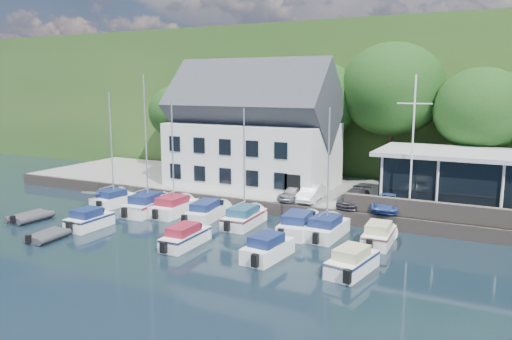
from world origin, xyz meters
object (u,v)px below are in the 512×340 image
Objects in this scene: car_white at (311,193)px; car_blue at (388,201)px; boat_r1_3 at (207,210)px; car_dgrey at (354,198)px; boat_r1_0 at (112,155)px; boat_r2_0 at (89,218)px; dinghy_0 at (30,216)px; boat_r2_4 at (353,259)px; harbor_building at (253,136)px; boat_r1_5 at (299,223)px; boat_r2_2 at (186,235)px; boat_r1_1 at (146,152)px; boat_r1_6 at (328,171)px; boat_r2_3 at (268,246)px; boat_r1_4 at (244,165)px; boat_r1_7 at (379,233)px; car_silver at (294,193)px; club_pavilion at (472,180)px; boat_r1_2 at (173,157)px; dinghy_1 at (47,235)px; flagpole at (412,146)px.

car_blue is (5.88, -0.24, 0.02)m from car_white.
car_white is 8.07m from boat_r1_3.
boat_r1_0 is (-18.65, -4.93, 2.61)m from car_dgrey.
dinghy_0 is (-5.25, -0.60, -0.34)m from boat_r2_0.
car_dgrey is 1.09× the size of car_blue.
boat_r2_0 is at bearing -141.47° from car_white.
harbor_building is at bearing 142.01° from boat_r2_4.
boat_r1_5 is at bearing 21.97° from boat_r2_0.
boat_r1_3 reaches higher than boat_r2_2.
boat_r1_3 is 1.22× the size of boat_r2_4.
boat_r1_0 is at bearing 166.96° from boat_r1_1.
boat_r1_5 is at bearing -9.25° from boat_r1_3.
car_dgrey is 0.63× the size of boat_r1_3.
harbor_building is 13.31m from boat_r1_6.
dinghy_0 is at bearing -149.71° from car_white.
car_white is at bearing 41.09° from boat_r2_0.
car_blue is 0.38× the size of boat_r1_1.
boat_r1_4 is at bearing 134.83° from boat_r2_3.
boat_r1_4 reaches higher than boat_r2_4.
boat_r2_2 is at bearing -154.17° from boat_r1_7.
car_silver reaches higher than boat_r2_4.
boat_r1_1 is at bearing -156.70° from car_dgrey.
boat_r1_4 is 16.23m from dinghy_0.
club_pavilion is 1.52× the size of boat_r1_6.
car_silver is 0.90× the size of car_white.
boat_r1_3 is at bearing -1.09° from boat_r1_2.
boat_r1_3 is 0.75× the size of boat_r1_4.
club_pavilion reaches higher than boat_r2_2.
boat_r2_0 is at bearing -54.60° from boat_r1_0.
boat_r1_3 reaches higher than dinghy_0.
boat_r1_4 reaches higher than boat_r1_7.
boat_r1_5 is 16.29m from dinghy_1.
club_pavilion reaches higher than boat_r1_5.
flagpole reaches higher than dinghy_0.
car_white is 0.57× the size of boat_r1_3.
boat_r1_2 is at bearing 173.28° from boat_r1_5.
boat_r1_0 reaches higher than boat_r1_3.
boat_r1_0 is 10.01m from dinghy_1.
flagpole is 3.03× the size of dinghy_0.
boat_r2_3 is (16.68, -5.63, -3.46)m from boat_r1_0.
dinghy_1 is at bearing -134.86° from car_white.
harbor_building is 15.48m from boat_r2_2.
harbor_building is 2.24× the size of boat_r1_3.
flagpole is at bearing -25.76° from car_blue.
club_pavilion reaches higher than boat_r1_3.
boat_r2_4 reaches higher than boat_r2_2.
dinghy_1 is (-12.70, -13.89, -1.28)m from car_white.
boat_r2_4 is (7.60, -10.18, -0.84)m from car_silver.
flagpole is at bearing 45.85° from boat_r1_6.
boat_r1_7 is 21.06m from dinghy_1.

